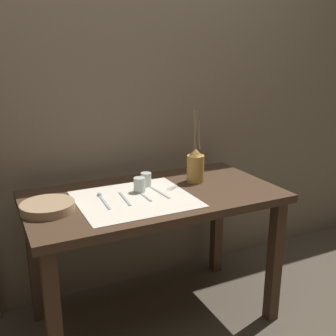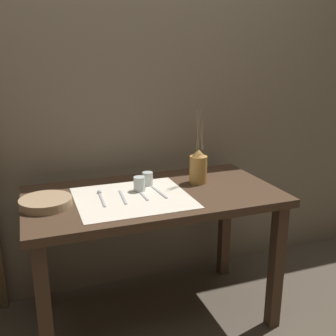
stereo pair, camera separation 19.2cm
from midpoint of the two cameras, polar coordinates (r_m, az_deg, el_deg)
ground_plane at (r=2.32m, az=0.54°, el=-20.79°), size 12.00×12.00×0.00m
stone_wall_back at (r=2.29m, az=-3.43°, el=11.26°), size 7.00×0.06×2.40m
wooden_table at (r=2.01m, az=0.58°, el=-6.36°), size 1.26×0.68×0.73m
linen_cloth at (r=1.90m, az=-2.27°, el=-4.38°), size 0.54×0.48×0.00m
pitcher_with_flowers at (r=2.11m, az=7.02°, el=0.09°), size 0.09×0.09×0.39m
wooden_bowl at (r=1.84m, az=-14.50°, el=-4.91°), size 0.24×0.24×0.04m
glass_tumbler_near at (r=1.97m, az=-1.41°, el=-2.36°), size 0.06×0.06×0.07m
glass_tumbler_far at (r=2.06m, az=-0.32°, el=-1.59°), size 0.06×0.06×0.07m
spoon_outer at (r=1.93m, az=-6.99°, el=-3.98°), size 0.03×0.21×0.02m
fork_outer at (r=1.90m, az=-3.71°, el=-4.28°), size 0.03×0.19×0.00m
spoon_inner at (r=1.99m, az=-1.53°, el=-3.22°), size 0.02×0.21×0.02m
fork_inner at (r=1.96m, az=1.48°, el=-3.54°), size 0.03×0.19×0.00m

